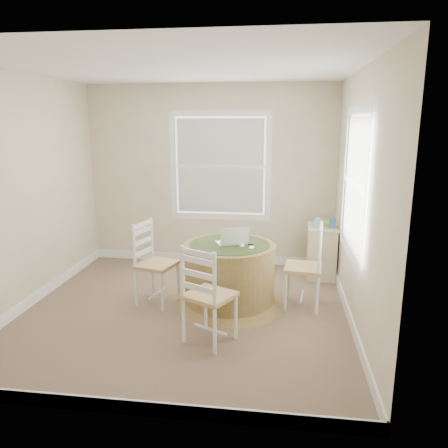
# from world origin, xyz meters

# --- Properties ---
(room) EXTENTS (3.64, 3.64, 2.64)m
(room) POSITION_xyz_m (0.17, 0.16, 1.30)
(room) COLOR brown
(room) RESTS_ON ground
(round_table) EXTENTS (1.22, 1.22, 0.74)m
(round_table) POSITION_xyz_m (0.48, 0.22, 0.40)
(round_table) COLOR olive
(round_table) RESTS_ON ground
(chair_left) EXTENTS (0.50, 0.51, 0.95)m
(chair_left) POSITION_xyz_m (-0.36, 0.19, 0.47)
(chair_left) COLOR white
(chair_left) RESTS_ON ground
(chair_near) EXTENTS (0.56, 0.55, 0.95)m
(chair_near) POSITION_xyz_m (0.39, -0.63, 0.47)
(chair_near) COLOR white
(chair_near) RESTS_ON ground
(chair_right) EXTENTS (0.44, 0.46, 0.95)m
(chair_right) POSITION_xyz_m (1.30, 0.31, 0.47)
(chair_right) COLOR white
(chair_right) RESTS_ON ground
(laptop) EXTENTS (0.41, 0.39, 0.23)m
(laptop) POSITION_xyz_m (0.51, 0.22, 0.77)
(laptop) COLOR white
(laptop) RESTS_ON round_table
(mouse) EXTENTS (0.07, 0.10, 0.03)m
(mouse) POSITION_xyz_m (0.62, 0.15, 0.75)
(mouse) COLOR white
(mouse) RESTS_ON round_table
(phone) EXTENTS (0.05, 0.09, 0.02)m
(phone) POSITION_xyz_m (0.74, 0.10, 0.74)
(phone) COLOR #B7BABF
(phone) RESTS_ON round_table
(keys) EXTENTS (0.06, 0.06, 0.02)m
(keys) POSITION_xyz_m (0.72, 0.22, 0.74)
(keys) COLOR black
(keys) RESTS_ON round_table
(corner_chest) EXTENTS (0.42, 0.55, 0.71)m
(corner_chest) POSITION_xyz_m (1.60, 1.35, 0.36)
(corner_chest) COLOR beige
(corner_chest) RESTS_ON ground
(tissue_box) EXTENTS (0.13, 0.13, 0.10)m
(tissue_box) POSITION_xyz_m (1.53, 1.27, 0.76)
(tissue_box) COLOR #62ACE0
(tissue_box) RESTS_ON corner_chest
(box_yellow) EXTENTS (0.15, 0.11, 0.06)m
(box_yellow) POSITION_xyz_m (1.63, 1.40, 0.74)
(box_yellow) COLOR #BECD48
(box_yellow) RESTS_ON corner_chest
(box_blue) EXTENTS (0.08, 0.08, 0.12)m
(box_blue) POSITION_xyz_m (1.71, 1.28, 0.77)
(box_blue) COLOR #326198
(box_blue) RESTS_ON corner_chest
(cup_cream) EXTENTS (0.07, 0.07, 0.09)m
(cup_cream) POSITION_xyz_m (1.55, 1.47, 0.76)
(cup_cream) COLOR beige
(cup_cream) RESTS_ON corner_chest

